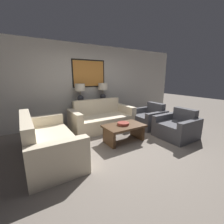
% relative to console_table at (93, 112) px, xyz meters
% --- Properties ---
extents(ground_plane, '(20.00, 20.00, 0.00)m').
position_rel_console_table_xyz_m(ground_plane, '(0.00, -2.16, -0.39)').
color(ground_plane, slate).
extents(back_wall, '(7.85, 0.12, 2.65)m').
position_rel_console_table_xyz_m(back_wall, '(0.00, 0.26, 0.94)').
color(back_wall, beige).
rests_on(back_wall, ground_plane).
extents(console_table, '(1.32, 0.37, 0.78)m').
position_rel_console_table_xyz_m(console_table, '(0.00, 0.00, 0.00)').
color(console_table, black).
rests_on(console_table, ground_plane).
extents(table_lamp_left, '(0.33, 0.33, 0.60)m').
position_rel_console_table_xyz_m(table_lamp_left, '(-0.42, 0.00, 0.77)').
color(table_lamp_left, '#333338').
rests_on(table_lamp_left, console_table).
extents(table_lamp_right, '(0.33, 0.33, 0.60)m').
position_rel_console_table_xyz_m(table_lamp_right, '(0.42, 0.00, 0.77)').
color(table_lamp_right, '#333338').
rests_on(table_lamp_right, console_table).
extents(couch_by_back_wall, '(1.93, 0.93, 0.89)m').
position_rel_console_table_xyz_m(couch_by_back_wall, '(0.00, -0.69, -0.09)').
color(couch_by_back_wall, beige).
rests_on(couch_by_back_wall, ground_plane).
extents(couch_by_side, '(0.93, 1.93, 0.89)m').
position_rel_console_table_xyz_m(couch_by_side, '(-1.75, -1.67, -0.09)').
color(couch_by_side, beige).
rests_on(couch_by_side, ground_plane).
extents(coffee_table, '(1.00, 0.62, 0.43)m').
position_rel_console_table_xyz_m(coffee_table, '(0.02, -1.85, -0.08)').
color(coffee_table, '#4C331E').
rests_on(coffee_table, ground_plane).
extents(decorative_bowl, '(0.29, 0.29, 0.06)m').
position_rel_console_table_xyz_m(decorative_bowl, '(0.01, -1.83, 0.07)').
color(decorative_bowl, '#93382D').
rests_on(decorative_bowl, coffee_table).
extents(armchair_near_back_wall, '(0.89, 0.91, 0.75)m').
position_rel_console_table_xyz_m(armchair_near_back_wall, '(1.39, -1.33, -0.12)').
color(armchair_near_back_wall, '#4C4C51').
rests_on(armchair_near_back_wall, ground_plane).
extents(armchair_near_camera, '(0.89, 0.91, 0.75)m').
position_rel_console_table_xyz_m(armchair_near_camera, '(1.39, -2.37, -0.12)').
color(armchair_near_camera, '#4C4C51').
rests_on(armchair_near_camera, ground_plane).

